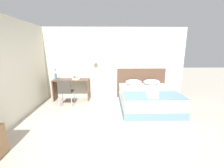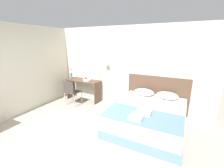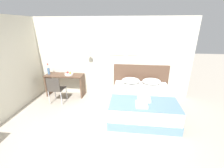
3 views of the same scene
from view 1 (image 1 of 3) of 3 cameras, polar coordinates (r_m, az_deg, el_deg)
The scene contains 13 objects.
ground_plane at distance 3.48m, azimuth -0.08°, elevation -19.42°, with size 24.00×24.00×0.00m, color #B2A899.
wall_back at distance 5.79m, azimuth -0.65°, elevation 7.86°, with size 5.68×0.31×2.65m.
bed at distance 5.07m, azimuth 13.28°, elevation -5.42°, with size 1.75×2.06×0.57m.
headboard at distance 5.99m, azimuth 10.92°, elevation 0.41°, with size 1.87×0.06×1.13m.
pillow_left at distance 5.62m, azimuth 8.21°, elevation 0.73°, with size 0.60×0.43×0.20m.
pillow_right at distance 5.77m, azimuth 14.87°, elevation 0.74°, with size 0.60×0.43×0.20m.
throw_blanket at distance 4.43m, azimuth 15.39°, elevation -4.22°, with size 1.70×0.83×0.02m.
folded_towel_near_foot at distance 4.55m, azimuth 14.96°, elevation -3.17°, with size 0.32×0.29×0.06m.
folded_towel_mid_bed at distance 4.27m, azimuth 15.00°, elevation -4.29°, with size 0.28×0.32×0.06m.
desk at distance 5.76m, azimuth -15.15°, elevation -0.53°, with size 1.30×0.50×0.78m.
desk_chair at distance 5.20m, azimuth -17.32°, elevation -2.36°, with size 0.45×0.45×0.89m.
fruit_bowl at distance 5.65m, azimuth -13.58°, elevation 2.07°, with size 0.29×0.29×0.12m.
flower_vase at distance 5.83m, azimuth -20.66°, elevation 2.93°, with size 0.08×0.08×0.39m.
Camera 1 is at (-0.06, -2.93, 1.88)m, focal length 24.00 mm.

